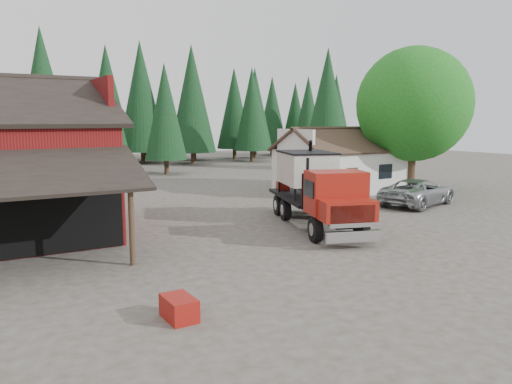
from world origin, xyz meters
TOP-DOWN VIEW (x-y plane):
  - ground at (0.00, 0.00)m, footprint 120.00×120.00m
  - farmhouse at (13.00, 13.00)m, footprint 8.60×6.42m
  - deciduous_tree at (17.01, 9.97)m, footprint 8.00×8.00m
  - conifer_backdrop at (0.00, 42.00)m, footprint 76.00×16.00m
  - near_pine_b at (6.00, 30.00)m, footprint 3.96×3.96m
  - near_pine_c at (22.00, 26.00)m, footprint 4.84×4.84m
  - near_pine_d at (-4.00, 34.00)m, footprint 5.28×5.28m
  - feed_truck at (4.02, 4.02)m, footprint 5.15×9.39m
  - silver_car at (13.02, 5.75)m, footprint 6.28×4.14m
  - equip_box at (-6.00, -3.33)m, footprint 0.72×1.11m

SIDE VIEW (x-z plane):
  - ground at x=0.00m, z-range 0.00..0.00m
  - conifer_backdrop at x=0.00m, z-range -8.00..8.00m
  - equip_box at x=-6.00m, z-range 0.00..0.60m
  - silver_car at x=13.02m, z-range 0.00..1.60m
  - farmhouse at x=13.00m, z-range -0.66..3.99m
  - feed_truck at x=4.02m, z-range -0.13..3.97m
  - near_pine_b at x=6.00m, z-range 0.69..11.09m
  - deciduous_tree at x=17.01m, z-range 0.81..11.01m
  - near_pine_c at x=22.00m, z-range 0.69..13.09m
  - near_pine_d at x=-4.00m, z-range 0.69..14.09m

